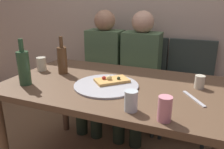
{
  "coord_description": "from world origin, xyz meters",
  "views": [
    {
      "loc": [
        0.51,
        -1.33,
        1.27
      ],
      "look_at": [
        -0.05,
        0.04,
        0.78
      ],
      "focal_mm": 36.44,
      "sensor_mm": 36.0,
      "label": 1
    }
  ],
  "objects_px": {
    "dining_table": "(117,95)",
    "pizza_slice_last": "(112,80)",
    "pizza_tray": "(106,85)",
    "guest_in_beanie": "(139,68)",
    "chair_right": "(188,82)",
    "beer_bottle": "(62,60)",
    "table_knife": "(194,98)",
    "guest_in_sweater": "(101,64)",
    "chair_middle": "(142,76)",
    "wine_bottle": "(24,67)",
    "soda_can": "(165,109)",
    "tumbler_near": "(131,101)",
    "wine_glass": "(200,82)",
    "tumbler_far": "(41,64)",
    "chair_left": "(107,72)"
  },
  "relations": [
    {
      "from": "dining_table",
      "to": "pizza_slice_last",
      "type": "height_order",
      "value": "pizza_slice_last"
    },
    {
      "from": "pizza_tray",
      "to": "guest_in_beanie",
      "type": "distance_m",
      "value": 0.75
    },
    {
      "from": "chair_right",
      "to": "guest_in_beanie",
      "type": "distance_m",
      "value": 0.5
    },
    {
      "from": "beer_bottle",
      "to": "chair_right",
      "type": "relative_size",
      "value": 0.32
    },
    {
      "from": "table_knife",
      "to": "guest_in_sweater",
      "type": "relative_size",
      "value": 0.19
    },
    {
      "from": "beer_bottle",
      "to": "chair_middle",
      "type": "distance_m",
      "value": 0.94
    },
    {
      "from": "wine_bottle",
      "to": "beer_bottle",
      "type": "bearing_deg",
      "value": 71.55
    },
    {
      "from": "soda_can",
      "to": "guest_in_sweater",
      "type": "height_order",
      "value": "guest_in_sweater"
    },
    {
      "from": "chair_middle",
      "to": "guest_in_sweater",
      "type": "relative_size",
      "value": 0.77
    },
    {
      "from": "chair_right",
      "to": "tumbler_near",
      "type": "bearing_deg",
      "value": 79.69
    },
    {
      "from": "wine_glass",
      "to": "guest_in_beanie",
      "type": "height_order",
      "value": "guest_in_beanie"
    },
    {
      "from": "beer_bottle",
      "to": "tumbler_far",
      "type": "distance_m",
      "value": 0.2
    },
    {
      "from": "pizza_tray",
      "to": "tumbler_near",
      "type": "relative_size",
      "value": 3.9
    },
    {
      "from": "guest_in_sweater",
      "to": "guest_in_beanie",
      "type": "distance_m",
      "value": 0.39
    },
    {
      "from": "pizza_tray",
      "to": "chair_right",
      "type": "distance_m",
      "value": 1.03
    },
    {
      "from": "beer_bottle",
      "to": "guest_in_beanie",
      "type": "bearing_deg",
      "value": 55.78
    },
    {
      "from": "beer_bottle",
      "to": "guest_in_sweater",
      "type": "bearing_deg",
      "value": 86.81
    },
    {
      "from": "tumbler_far",
      "to": "table_knife",
      "type": "distance_m",
      "value": 1.16
    },
    {
      "from": "wine_glass",
      "to": "table_knife",
      "type": "distance_m",
      "value": 0.19
    },
    {
      "from": "guest_in_sweater",
      "to": "table_knife",
      "type": "bearing_deg",
      "value": 141.33
    },
    {
      "from": "dining_table",
      "to": "soda_can",
      "type": "relative_size",
      "value": 12.38
    },
    {
      "from": "wine_bottle",
      "to": "chair_right",
      "type": "distance_m",
      "value": 1.49
    },
    {
      "from": "pizza_slice_last",
      "to": "soda_can",
      "type": "distance_m",
      "value": 0.55
    },
    {
      "from": "tumbler_far",
      "to": "soda_can",
      "type": "relative_size",
      "value": 0.88
    },
    {
      "from": "wine_glass",
      "to": "soda_can",
      "type": "distance_m",
      "value": 0.51
    },
    {
      "from": "tumbler_far",
      "to": "chair_left",
      "type": "xyz_separation_m",
      "value": [
        0.23,
        0.78,
        -0.27
      ]
    },
    {
      "from": "soda_can",
      "to": "guest_in_beanie",
      "type": "distance_m",
      "value": 1.14
    },
    {
      "from": "wine_bottle",
      "to": "dining_table",
      "type": "bearing_deg",
      "value": 22.56
    },
    {
      "from": "tumbler_far",
      "to": "table_knife",
      "type": "xyz_separation_m",
      "value": [
        1.16,
        -0.11,
        -0.05
      ]
    },
    {
      "from": "table_knife",
      "to": "guest_in_beanie",
      "type": "distance_m",
      "value": 0.92
    },
    {
      "from": "chair_left",
      "to": "guest_in_beanie",
      "type": "height_order",
      "value": "guest_in_beanie"
    },
    {
      "from": "beer_bottle",
      "to": "soda_can",
      "type": "bearing_deg",
      "value": -26.64
    },
    {
      "from": "pizza_tray",
      "to": "guest_in_sweater",
      "type": "xyz_separation_m",
      "value": [
        -0.38,
        0.75,
        -0.09
      ]
    },
    {
      "from": "tumbler_near",
      "to": "chair_left",
      "type": "distance_m",
      "value": 1.35
    },
    {
      "from": "soda_can",
      "to": "guest_in_beanie",
      "type": "xyz_separation_m",
      "value": [
        -0.42,
        1.05,
        -0.15
      ]
    },
    {
      "from": "pizza_slice_last",
      "to": "chair_left",
      "type": "bearing_deg",
      "value": 115.17
    },
    {
      "from": "table_knife",
      "to": "chair_left",
      "type": "xyz_separation_m",
      "value": [
        -0.92,
        0.89,
        -0.22
      ]
    },
    {
      "from": "pizza_tray",
      "to": "chair_left",
      "type": "relative_size",
      "value": 0.47
    },
    {
      "from": "tumbler_far",
      "to": "chair_right",
      "type": "height_order",
      "value": "chair_right"
    },
    {
      "from": "pizza_slice_last",
      "to": "tumbler_near",
      "type": "height_order",
      "value": "tumbler_near"
    },
    {
      "from": "wine_glass",
      "to": "chair_right",
      "type": "bearing_deg",
      "value": 98.12
    },
    {
      "from": "table_knife",
      "to": "pizza_slice_last",
      "type": "bearing_deg",
      "value": -130.11
    },
    {
      "from": "pizza_tray",
      "to": "pizza_slice_last",
      "type": "distance_m",
      "value": 0.07
    },
    {
      "from": "pizza_tray",
      "to": "soda_can",
      "type": "bearing_deg",
      "value": -35.01
    },
    {
      "from": "chair_left",
      "to": "chair_right",
      "type": "relative_size",
      "value": 1.0
    },
    {
      "from": "tumbler_far",
      "to": "soda_can",
      "type": "distance_m",
      "value": 1.12
    },
    {
      "from": "dining_table",
      "to": "chair_left",
      "type": "xyz_separation_m",
      "value": [
        -0.43,
        0.84,
        -0.14
      ]
    },
    {
      "from": "beer_bottle",
      "to": "chair_right",
      "type": "distance_m",
      "value": 1.22
    },
    {
      "from": "wine_bottle",
      "to": "soda_can",
      "type": "xyz_separation_m",
      "value": [
        0.94,
        -0.13,
        -0.06
      ]
    },
    {
      "from": "pizza_slice_last",
      "to": "beer_bottle",
      "type": "xyz_separation_m",
      "value": [
        -0.43,
        0.06,
        0.09
      ]
    }
  ]
}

